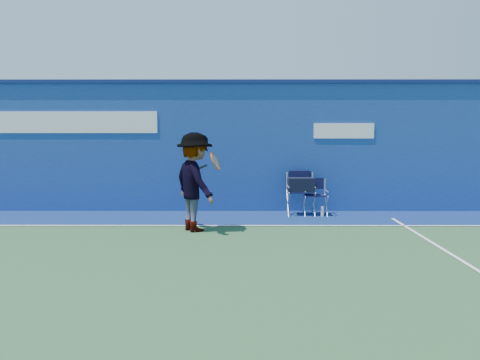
{
  "coord_description": "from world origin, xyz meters",
  "views": [
    {
      "loc": [
        1.22,
        -6.88,
        2.0
      ],
      "look_at": [
        1.19,
        2.6,
        1.0
      ],
      "focal_mm": 38.0,
      "sensor_mm": 36.0,
      "label": 1
    }
  ],
  "objects_px": {
    "directors_chair_right": "(315,204)",
    "tennis_player": "(195,182)",
    "directors_chair_left": "(301,197)",
    "water_bottle": "(322,211)"
  },
  "relations": [
    {
      "from": "water_bottle",
      "to": "directors_chair_right",
      "type": "bearing_deg",
      "value": 133.56
    },
    {
      "from": "directors_chair_left",
      "to": "directors_chair_right",
      "type": "bearing_deg",
      "value": -7.68
    },
    {
      "from": "directors_chair_right",
      "to": "water_bottle",
      "type": "relative_size",
      "value": 3.58
    },
    {
      "from": "directors_chair_right",
      "to": "tennis_player",
      "type": "distance_m",
      "value": 3.15
    },
    {
      "from": "directors_chair_right",
      "to": "tennis_player",
      "type": "bearing_deg",
      "value": -146.32
    },
    {
      "from": "directors_chair_left",
      "to": "directors_chair_right",
      "type": "distance_m",
      "value": 0.36
    },
    {
      "from": "directors_chair_left",
      "to": "tennis_player",
      "type": "bearing_deg",
      "value": -141.99
    },
    {
      "from": "tennis_player",
      "to": "water_bottle",
      "type": "bearing_deg",
      "value": 29.87
    },
    {
      "from": "water_bottle",
      "to": "directors_chair_left",
      "type": "bearing_deg",
      "value": 157.22
    },
    {
      "from": "water_bottle",
      "to": "tennis_player",
      "type": "height_order",
      "value": "tennis_player"
    }
  ]
}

